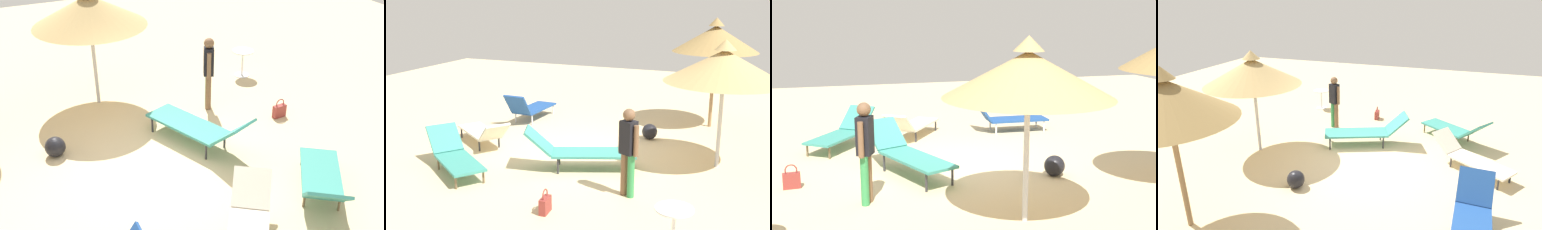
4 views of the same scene
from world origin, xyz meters
TOP-DOWN VIEW (x-y plane):
  - ground at (0.00, 0.00)m, footprint 24.00×24.00m
  - parasol_umbrella_far_right at (0.19, -2.90)m, footprint 2.46×2.46m
  - lounge_chair_front at (-1.10, -0.21)m, footprint 1.48×2.39m
  - lounge_chair_near_left at (-0.53, 2.53)m, footprint 1.62×1.98m
  - lounge_chair_center at (-2.21, 2.13)m, footprint 1.69×1.99m
  - lounge_chair_edge at (1.93, 2.58)m, footprint 1.95×0.72m
  - person_standing_far_left at (-1.99, -1.56)m, footprint 0.31×0.42m
  - handbag at (-3.20, -0.48)m, footprint 0.31×0.14m
  - beach_ball at (1.54, -1.08)m, footprint 0.39×0.39m

SIDE VIEW (x-z plane):
  - ground at x=0.00m, z-range -0.10..0.00m
  - handbag at x=-3.20m, z-range -0.06..0.38m
  - beach_ball at x=1.54m, z-range 0.00..0.39m
  - lounge_chair_near_left at x=-0.53m, z-range -0.02..0.73m
  - lounge_chair_center at x=-2.21m, z-range -0.03..0.78m
  - lounge_chair_edge at x=1.93m, z-range -0.06..0.85m
  - lounge_chair_front at x=-1.10m, z-range -0.01..0.89m
  - person_standing_far_left at x=-1.99m, z-range 0.11..1.77m
  - parasol_umbrella_far_right at x=0.19m, z-range 0.82..3.55m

